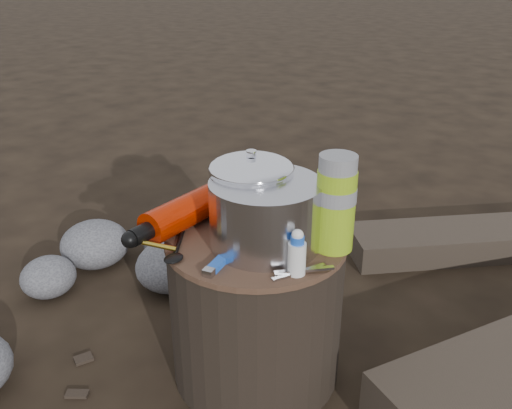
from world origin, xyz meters
The scene contains 15 objects.
ground centered at (0.00, 0.00, 0.00)m, with size 60.00×60.00×0.00m, color black.
stump centered at (0.00, 0.00, 0.20)m, with size 0.43×0.43×0.39m, color black.
rock_ring centered at (-0.60, -0.09, 0.10)m, with size 0.44×0.97×0.19m, color #55555A, non-canonical shape.
log_small centered at (0.43, 1.05, 0.05)m, with size 0.22×1.18×0.10m, color #372E25.
foil_windscreen centered at (0.03, -0.01, 0.47)m, with size 0.25×0.25×0.15m, color #BBBBC2.
camping_pot centered at (-0.03, 0.02, 0.49)m, with size 0.19×0.19×0.19m, color white.
fuel_bottle centered at (-0.18, -0.04, 0.43)m, with size 0.08×0.33×0.08m, color #B11B01, non-canonical shape.
thermos centered at (0.17, 0.06, 0.50)m, with size 0.09×0.09×0.22m, color #8DB71A.
travel_mug centered at (0.14, 0.12, 0.46)m, with size 0.09×0.09×0.14m, color black.
stuff_sack centered at (-0.09, 0.16, 0.45)m, with size 0.16×0.13×0.11m, color #C8AB00.
food_pouch centered at (-0.02, 0.15, 0.46)m, with size 0.10×0.02×0.13m, color navy.
lighter centered at (0.00, -0.15, 0.40)m, with size 0.02×0.09×0.02m, color blue.
pot_grabber centered at (0.16, -0.08, 0.40)m, with size 0.03×0.13×0.01m, color #AFAFB4, non-canonical shape.
spork centered at (-0.13, -0.13, 0.40)m, with size 0.03×0.15×0.01m, color black, non-canonical shape.
squeeze_bottle centered at (0.16, -0.09, 0.44)m, with size 0.04×0.04×0.09m, color white.
Camera 1 is at (0.62, -0.96, 1.01)m, focal length 38.63 mm.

